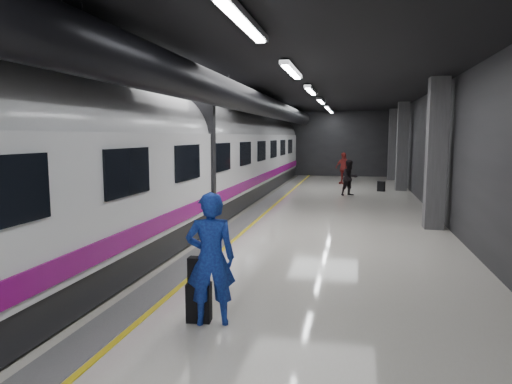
# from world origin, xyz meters

# --- Properties ---
(ground) EXTENTS (40.00, 40.00, 0.00)m
(ground) POSITION_xyz_m (0.00, 0.00, 0.00)
(ground) COLOR silver
(ground) RESTS_ON ground
(platform_hall) EXTENTS (10.02, 40.02, 4.51)m
(platform_hall) POSITION_xyz_m (-0.29, 0.96, 3.54)
(platform_hall) COLOR black
(platform_hall) RESTS_ON ground
(train) EXTENTS (3.05, 38.00, 4.05)m
(train) POSITION_xyz_m (-3.25, -0.00, 2.07)
(train) COLOR black
(train) RESTS_ON ground
(traveler_main) EXTENTS (0.83, 0.67, 1.99)m
(traveler_main) POSITION_xyz_m (0.14, -6.22, 0.99)
(traveler_main) COLOR blue
(traveler_main) RESTS_ON ground
(suitcase_main) EXTENTS (0.38, 0.27, 0.59)m
(suitcase_main) POSITION_xyz_m (-0.07, -6.17, 0.30)
(suitcase_main) COLOR black
(suitcase_main) RESTS_ON ground
(shoulder_bag) EXTENTS (0.31, 0.17, 0.41)m
(shoulder_bag) POSITION_xyz_m (-0.05, -6.21, 0.80)
(shoulder_bag) COLOR black
(shoulder_bag) RESTS_ON suitcase_main
(traveler_far_a) EXTENTS (1.04, 0.99, 1.69)m
(traveler_far_a) POSITION_xyz_m (1.98, 9.28, 0.84)
(traveler_far_a) COLOR black
(traveler_far_a) RESTS_ON ground
(traveler_far_b) EXTENTS (1.15, 0.97, 1.84)m
(traveler_far_b) POSITION_xyz_m (1.55, 14.64, 0.92)
(traveler_far_b) COLOR maroon
(traveler_far_b) RESTS_ON ground
(suitcase_far) EXTENTS (0.41, 0.34, 0.51)m
(suitcase_far) POSITION_xyz_m (3.53, 11.34, 0.25)
(suitcase_far) COLOR black
(suitcase_far) RESTS_ON ground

